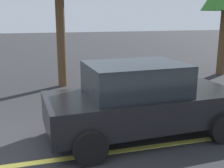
% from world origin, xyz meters
% --- Properties ---
extents(ground_plane, '(80.00, 80.00, 0.00)m').
position_xyz_m(ground_plane, '(0.00, 0.00, 0.00)').
color(ground_plane, '#262628').
extents(lane_marking_centre, '(28.00, 0.16, 0.01)m').
position_xyz_m(lane_marking_centre, '(3.00, 0.00, 0.01)').
color(lane_marking_centre, '#E0D14C').
extents(car_black_behind_van, '(4.22, 2.07, 1.62)m').
position_xyz_m(car_black_behind_van, '(2.41, 0.60, 0.81)').
color(car_black_behind_van, black).
rests_on(car_black_behind_van, ground_plane).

